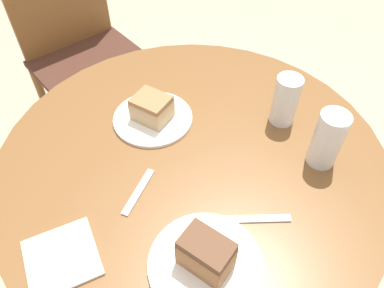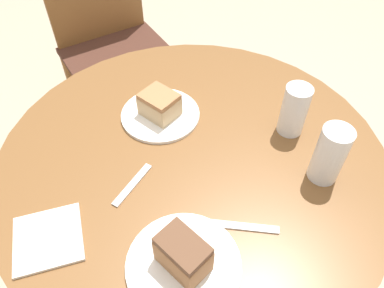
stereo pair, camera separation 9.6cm
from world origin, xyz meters
The scene contains 12 objects.
ground_plane centered at (0.00, 0.00, 0.00)m, with size 8.00×8.00×0.00m, color tan.
table centered at (0.00, 0.00, 0.54)m, with size 1.03×1.03×0.72m.
chair centered at (0.04, 0.93, 0.49)m, with size 0.51×0.49×0.92m.
plate_near centered at (-0.15, -0.27, 0.72)m, with size 0.24×0.24×0.01m.
plate_far centered at (-0.02, 0.17, 0.72)m, with size 0.23×0.23×0.01m.
cake_slice_near centered at (-0.15, -0.27, 0.77)m, with size 0.10×0.12×0.09m.
cake_slice_far centered at (-0.02, 0.17, 0.76)m, with size 0.12×0.12×0.07m.
glass_lemonade centered at (0.29, -0.03, 0.78)m, with size 0.07×0.07×0.15m.
glass_water centered at (0.27, -0.20, 0.79)m, with size 0.07×0.07×0.16m.
napkin_stack centered at (-0.39, -0.09, 0.72)m, with size 0.17×0.17×0.01m.
fork centered at (0.00, -0.24, 0.72)m, with size 0.17×0.12×0.00m.
spoon centered at (-0.18, -0.03, 0.72)m, with size 0.13×0.09×0.00m.
Camera 2 is at (-0.28, -0.58, 1.47)m, focal length 35.00 mm.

